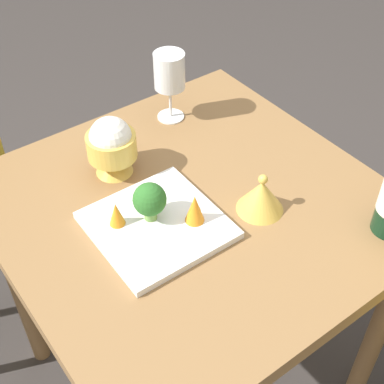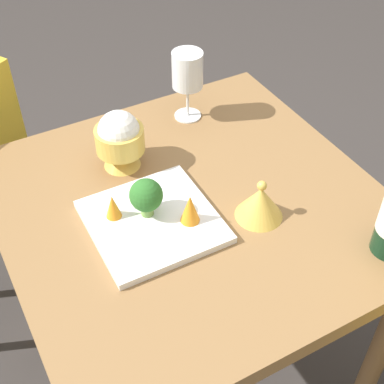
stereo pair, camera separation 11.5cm
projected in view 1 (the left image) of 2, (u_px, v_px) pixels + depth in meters
name	position (u px, v px, depth m)	size (l,w,h in m)	color
ground_plane	(192.00, 374.00, 1.66)	(8.00, 8.00, 0.00)	#383330
dining_table	(192.00, 233.00, 1.24)	(0.79, 0.79, 0.72)	olive
wine_glass	(169.00, 73.00, 1.31)	(0.08, 0.08, 0.18)	white
rice_bowl	(112.00, 145.00, 1.19)	(0.11, 0.11, 0.14)	gold
rice_bowl_lid	(261.00, 196.00, 1.13)	(0.10, 0.10, 0.09)	gold
serving_plate	(157.00, 225.00, 1.11)	(0.25, 0.25, 0.02)	white
broccoli_floret	(150.00, 200.00, 1.08)	(0.07, 0.07, 0.09)	#729E4C
carrot_garnish_left	(195.00, 208.00, 1.09)	(0.04, 0.04, 0.07)	orange
carrot_garnish_right	(116.00, 214.00, 1.08)	(0.03, 0.03, 0.05)	orange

